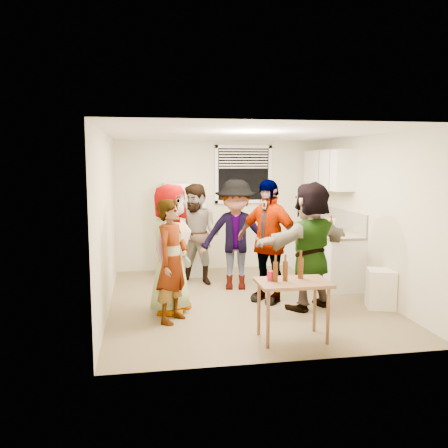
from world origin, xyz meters
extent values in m
cube|color=white|center=(-0.75, 1.88, 0.85)|extent=(0.70, 0.70, 1.70)
cube|color=white|center=(1.70, 1.15, 0.43)|extent=(0.60, 2.20, 0.86)
cube|color=#C3B49A|center=(1.70, 1.15, 0.88)|extent=(0.64, 2.22, 0.04)
cube|color=beige|center=(1.99, 1.15, 1.08)|extent=(0.03, 2.20, 0.36)
cube|color=white|center=(1.83, 1.35, 1.95)|extent=(0.34, 1.60, 0.70)
cylinder|color=white|center=(1.68, 0.73, 0.90)|extent=(0.11, 0.11, 0.23)
cylinder|color=black|center=(1.75, 2.15, 0.90)|extent=(0.07, 0.07, 0.27)
cylinder|color=#47230C|center=(1.60, 0.57, 0.90)|extent=(0.06, 0.06, 0.22)
cylinder|color=#1832A3|center=(1.44, 0.54, 0.90)|extent=(0.10, 0.10, 0.13)
cube|color=#EFCD5C|center=(1.92, 1.50, 0.98)|extent=(0.02, 0.19, 0.16)
cube|color=white|center=(1.86, -0.68, 0.25)|extent=(0.48, 0.48, 0.56)
cylinder|color=#47230C|center=(0.35, -1.53, 0.71)|extent=(0.07, 0.07, 0.25)
cylinder|color=#BC1231|center=(-0.03, -1.56, 0.71)|extent=(0.08, 0.08, 0.11)
imported|color=#969696|center=(-1.13, -0.34, 0.00)|extent=(2.00, 1.56, 0.57)
imported|color=#141933|center=(-1.13, -0.75, 0.00)|extent=(1.68, 1.38, 0.39)
imported|color=#503224|center=(-0.58, 1.12, 0.00)|extent=(1.59, 1.91, 0.65)
imported|color=#3E3E43|center=(0.00, 0.70, 0.00)|extent=(1.50, 2.00, 0.67)
imported|color=black|center=(0.34, -0.07, 0.00)|extent=(2.09, 2.03, 0.45)
imported|color=#C3734D|center=(0.85, -0.51, 0.00)|extent=(2.30, 2.36, 0.54)
camera|label=1|loc=(-1.49, -6.83, 2.09)|focal=38.00mm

